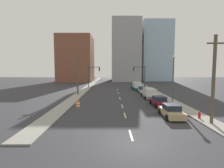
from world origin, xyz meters
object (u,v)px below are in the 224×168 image
at_px(utility_pole_left_mid, 78,74).
at_px(fire_hydrant, 199,116).
at_px(box_truck_teal, 137,86).
at_px(traffic_barrel, 78,104).
at_px(sedan_silver, 142,90).
at_px(traffic_signal_left, 92,74).
at_px(traffic_signal_right, 142,74).
at_px(box_truck_gray, 149,93).
at_px(sedan_tan, 171,111).
at_px(utility_pole_right_near, 214,79).
at_px(street_lamp, 173,75).
at_px(sedan_maroon, 159,101).

height_order(utility_pole_left_mid, fire_hydrant, utility_pole_left_mid).
bearing_deg(fire_hydrant, box_truck_teal, 95.66).
distance_m(traffic_barrel, fire_hydrant, 15.56).
xyz_separation_m(utility_pole_left_mid, fire_hydrant, (16.62, -17.69, -3.91)).
xyz_separation_m(utility_pole_left_mid, sedan_silver, (14.24, 3.68, -3.70)).
relative_size(traffic_signal_left, traffic_signal_right, 1.00).
bearing_deg(utility_pole_left_mid, box_truck_teal, 35.41).
distance_m(box_truck_gray, box_truck_teal, 13.76).
xyz_separation_m(box_truck_gray, sedan_silver, (0.11, 7.57, -0.27)).
distance_m(sedan_tan, box_truck_teal, 26.68).
distance_m(traffic_signal_left, traffic_barrel, 26.15).
bearing_deg(fire_hydrant, utility_pole_left_mid, 133.21).
distance_m(utility_pole_right_near, sedan_silver, 23.60).
distance_m(traffic_signal_right, sedan_silver, 11.12).
bearing_deg(sedan_tan, utility_pole_left_mid, 129.26).
xyz_separation_m(utility_pole_right_near, street_lamp, (0.14, 11.43, -0.05)).
xyz_separation_m(traffic_signal_left, box_truck_gray, (12.80, -18.04, -3.16)).
distance_m(street_lamp, box_truck_gray, 6.19).
height_order(sedan_tan, box_truck_teal, box_truck_teal).
height_order(traffic_signal_right, sedan_maroon, traffic_signal_right).
bearing_deg(traffic_barrel, fire_hydrant, -22.50).
relative_size(traffic_signal_left, sedan_silver, 1.46).
height_order(traffic_signal_right, box_truck_teal, traffic_signal_right).
distance_m(traffic_signal_left, fire_hydrant, 35.51).
bearing_deg(box_truck_gray, fire_hydrant, -79.99).
bearing_deg(utility_pole_left_mid, box_truck_gray, -15.37).
height_order(traffic_signal_left, fire_hydrant, traffic_signal_left).
height_order(utility_pole_right_near, fire_hydrant, utility_pole_right_near).
bearing_deg(sedan_tan, traffic_signal_left, 111.77).
relative_size(box_truck_gray, sedan_silver, 1.41).
bearing_deg(utility_pole_left_mid, traffic_signal_left, 84.62).
xyz_separation_m(street_lamp, sedan_tan, (-3.22, -8.80, -3.77)).
relative_size(traffic_signal_left, sedan_tan, 1.44).
bearing_deg(traffic_signal_left, utility_pole_left_mid, -95.38).
height_order(traffic_signal_left, utility_pole_right_near, utility_pole_right_near).
bearing_deg(sedan_maroon, street_lamp, 41.13).
height_order(utility_pole_right_near, utility_pole_left_mid, utility_pole_right_near).
bearing_deg(traffic_signal_left, sedan_silver, -39.04).
height_order(utility_pole_right_near, traffic_barrel, utility_pole_right_near).
relative_size(street_lamp, sedan_maroon, 1.71).
xyz_separation_m(traffic_signal_right, box_truck_teal, (-1.91, -4.28, -3.13)).
distance_m(traffic_signal_left, street_lamp, 27.18).
bearing_deg(box_truck_gray, traffic_signal_right, 84.51).
height_order(fire_hydrant, sedan_tan, sedan_tan).
relative_size(traffic_signal_right, fire_hydrant, 7.59).
distance_m(traffic_signal_left, box_truck_gray, 22.34).
relative_size(utility_pole_right_near, box_truck_gray, 1.42).
height_order(fire_hydrant, sedan_maroon, sedan_maroon).
height_order(street_lamp, fire_hydrant, street_lamp).
relative_size(utility_pole_left_mid, street_lamp, 1.11).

